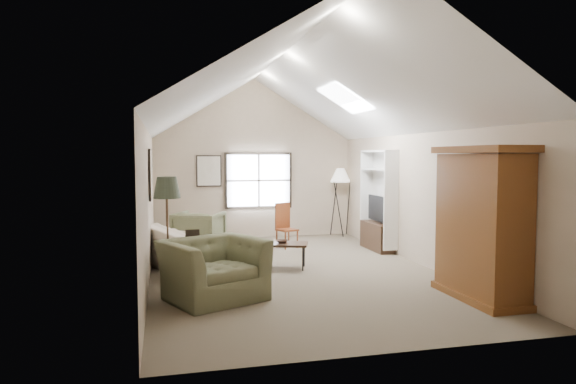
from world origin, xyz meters
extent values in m
cube|color=brown|center=(0.00, 0.00, 0.00)|extent=(5.00, 8.00, 0.01)
cube|color=tan|center=(0.00, 4.00, 1.25)|extent=(5.00, 0.01, 2.50)
cube|color=tan|center=(0.00, -4.00, 1.25)|extent=(5.00, 0.01, 2.50)
cube|color=tan|center=(-2.50, 0.00, 1.25)|extent=(0.01, 8.00, 2.50)
cube|color=tan|center=(2.50, 0.00, 1.25)|extent=(0.01, 8.00, 2.50)
cube|color=black|center=(0.10, 3.96, 1.45)|extent=(1.72, 0.08, 1.42)
cube|color=black|center=(-2.47, 0.30, 1.75)|extent=(0.68, 0.04, 0.88)
cube|color=black|center=(-1.15, 3.97, 1.70)|extent=(0.62, 0.04, 0.78)
cube|color=brown|center=(2.18, -2.40, 1.10)|extent=(0.60, 1.50, 2.20)
cube|color=white|center=(2.34, 1.60, 1.15)|extent=(0.32, 1.30, 2.10)
cube|color=#382316|center=(2.32, 1.60, 0.30)|extent=(0.34, 1.18, 0.60)
cube|color=black|center=(2.32, 1.60, 0.92)|extent=(0.05, 0.90, 0.55)
imported|color=white|center=(-1.92, 0.84, 0.37)|extent=(1.76, 2.73, 0.74)
imported|color=#605F43|center=(-1.57, -1.49, 0.43)|extent=(1.69, 1.61, 0.86)
imported|color=#5F6949|center=(-1.52, 2.26, 0.44)|extent=(1.26, 1.27, 0.88)
cube|color=#332214|center=(-0.14, 0.27, 0.24)|extent=(1.04, 0.78, 0.47)
imported|color=#342115|center=(-0.14, 0.27, 0.50)|extent=(0.28, 0.28, 0.05)
cylinder|color=#372016|center=(-1.82, -0.76, 0.32)|extent=(0.81, 0.81, 0.64)
cube|color=brown|center=(0.44, 2.28, 0.51)|extent=(0.51, 0.51, 1.01)
camera|label=1|loc=(-2.25, -8.84, 2.07)|focal=32.00mm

